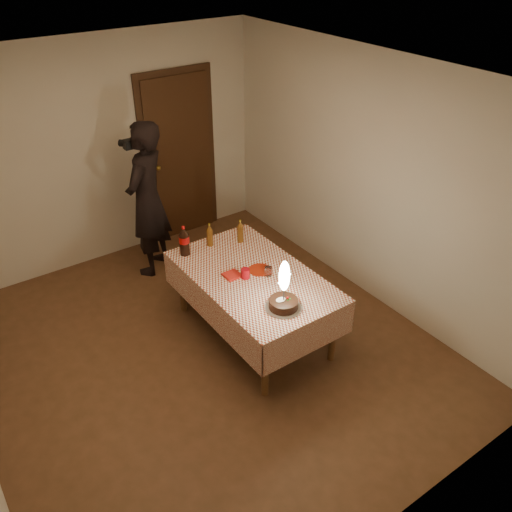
{
  "coord_description": "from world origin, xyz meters",
  "views": [
    {
      "loc": [
        -1.88,
        -3.52,
        3.61
      ],
      "look_at": [
        0.54,
        -0.08,
        0.95
      ],
      "focal_mm": 38.0,
      "sensor_mm": 36.0,
      "label": 1
    }
  ],
  "objects_px": {
    "amber_bottle_left": "(210,235)",
    "red_cup": "(245,273)",
    "dining_table": "(253,283)",
    "birthday_cake": "(284,296)",
    "cola_bottle": "(184,241)",
    "photographer": "(147,200)",
    "amber_bottle_right": "(240,232)",
    "red_plate": "(260,270)",
    "clear_cup": "(268,271)"
  },
  "relations": [
    {
      "from": "dining_table",
      "to": "birthday_cake",
      "type": "height_order",
      "value": "birthday_cake"
    },
    {
      "from": "red_plate",
      "to": "photographer",
      "type": "relative_size",
      "value": 0.12
    },
    {
      "from": "dining_table",
      "to": "red_plate",
      "type": "distance_m",
      "value": 0.14
    },
    {
      "from": "cola_bottle",
      "to": "amber_bottle_left",
      "type": "xyz_separation_m",
      "value": [
        0.3,
        0.0,
        -0.03
      ]
    },
    {
      "from": "red_cup",
      "to": "amber_bottle_left",
      "type": "xyz_separation_m",
      "value": [
        0.04,
        0.7,
        0.07
      ]
    },
    {
      "from": "cola_bottle",
      "to": "photographer",
      "type": "distance_m",
      "value": 0.98
    },
    {
      "from": "red_cup",
      "to": "clear_cup",
      "type": "height_order",
      "value": "red_cup"
    },
    {
      "from": "amber_bottle_left",
      "to": "clear_cup",
      "type": "bearing_deg",
      "value": -78.3
    },
    {
      "from": "birthday_cake",
      "to": "red_plate",
      "type": "relative_size",
      "value": 2.17
    },
    {
      "from": "amber_bottle_left",
      "to": "birthday_cake",
      "type": "bearing_deg",
      "value": -91.08
    },
    {
      "from": "birthday_cake",
      "to": "red_plate",
      "type": "height_order",
      "value": "birthday_cake"
    },
    {
      "from": "birthday_cake",
      "to": "cola_bottle",
      "type": "xyz_separation_m",
      "value": [
        -0.27,
        1.27,
        0.03
      ]
    },
    {
      "from": "photographer",
      "to": "red_plate",
      "type": "bearing_deg",
      "value": -77.09
    },
    {
      "from": "amber_bottle_right",
      "to": "dining_table",
      "type": "bearing_deg",
      "value": -113.03
    },
    {
      "from": "amber_bottle_left",
      "to": "red_cup",
      "type": "bearing_deg",
      "value": -92.98
    },
    {
      "from": "cola_bottle",
      "to": "photographer",
      "type": "height_order",
      "value": "photographer"
    },
    {
      "from": "dining_table",
      "to": "cola_bottle",
      "type": "distance_m",
      "value": 0.82
    },
    {
      "from": "cola_bottle",
      "to": "photographer",
      "type": "relative_size",
      "value": 0.18
    },
    {
      "from": "red_cup",
      "to": "photographer",
      "type": "distance_m",
      "value": 1.69
    },
    {
      "from": "clear_cup",
      "to": "photographer",
      "type": "distance_m",
      "value": 1.81
    },
    {
      "from": "red_cup",
      "to": "amber_bottle_right",
      "type": "bearing_deg",
      "value": 60.22
    },
    {
      "from": "red_plate",
      "to": "cola_bottle",
      "type": "bearing_deg",
      "value": 123.56
    },
    {
      "from": "amber_bottle_left",
      "to": "amber_bottle_right",
      "type": "height_order",
      "value": "same"
    },
    {
      "from": "dining_table",
      "to": "cola_bottle",
      "type": "relative_size",
      "value": 5.42
    },
    {
      "from": "birthday_cake",
      "to": "photographer",
      "type": "xyz_separation_m",
      "value": [
        -0.2,
        2.24,
        0.07
      ]
    },
    {
      "from": "red_cup",
      "to": "cola_bottle",
      "type": "xyz_separation_m",
      "value": [
        -0.26,
        0.7,
        0.1
      ]
    },
    {
      "from": "photographer",
      "to": "amber_bottle_right",
      "type": "bearing_deg",
      "value": -64.21
    },
    {
      "from": "birthday_cake",
      "to": "amber_bottle_right",
      "type": "relative_size",
      "value": 1.87
    },
    {
      "from": "cola_bottle",
      "to": "red_cup",
      "type": "bearing_deg",
      "value": -69.62
    },
    {
      "from": "dining_table",
      "to": "red_plate",
      "type": "bearing_deg",
      "value": 16.18
    },
    {
      "from": "clear_cup",
      "to": "amber_bottle_left",
      "type": "relative_size",
      "value": 0.35
    },
    {
      "from": "dining_table",
      "to": "photographer",
      "type": "distance_m",
      "value": 1.72
    },
    {
      "from": "red_plate",
      "to": "red_cup",
      "type": "xyz_separation_m",
      "value": [
        -0.19,
        -0.03,
        0.05
      ]
    },
    {
      "from": "red_cup",
      "to": "cola_bottle",
      "type": "bearing_deg",
      "value": 110.38
    },
    {
      "from": "dining_table",
      "to": "birthday_cake",
      "type": "relative_size",
      "value": 3.6
    },
    {
      "from": "clear_cup",
      "to": "photographer",
      "type": "relative_size",
      "value": 0.05
    },
    {
      "from": "dining_table",
      "to": "red_plate",
      "type": "height_order",
      "value": "red_plate"
    },
    {
      "from": "red_cup",
      "to": "photographer",
      "type": "relative_size",
      "value": 0.06
    },
    {
      "from": "amber_bottle_right",
      "to": "photographer",
      "type": "height_order",
      "value": "photographer"
    },
    {
      "from": "red_plate",
      "to": "photographer",
      "type": "height_order",
      "value": "photographer"
    },
    {
      "from": "red_cup",
      "to": "clear_cup",
      "type": "xyz_separation_m",
      "value": [
        0.2,
        -0.09,
        -0.01
      ]
    },
    {
      "from": "dining_table",
      "to": "amber_bottle_left",
      "type": "relative_size",
      "value": 6.75
    },
    {
      "from": "red_cup",
      "to": "amber_bottle_right",
      "type": "height_order",
      "value": "amber_bottle_right"
    },
    {
      "from": "red_plate",
      "to": "amber_bottle_left",
      "type": "bearing_deg",
      "value": 102.45
    },
    {
      "from": "clear_cup",
      "to": "photographer",
      "type": "bearing_deg",
      "value": 102.54
    },
    {
      "from": "red_plate",
      "to": "photographer",
      "type": "bearing_deg",
      "value": 102.91
    },
    {
      "from": "amber_bottle_right",
      "to": "red_cup",
      "type": "bearing_deg",
      "value": -119.78
    },
    {
      "from": "birthday_cake",
      "to": "amber_bottle_left",
      "type": "bearing_deg",
      "value": 88.92
    },
    {
      "from": "red_plate",
      "to": "cola_bottle",
      "type": "distance_m",
      "value": 0.82
    },
    {
      "from": "cola_bottle",
      "to": "photographer",
      "type": "xyz_separation_m",
      "value": [
        0.07,
        0.97,
        0.04
      ]
    }
  ]
}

